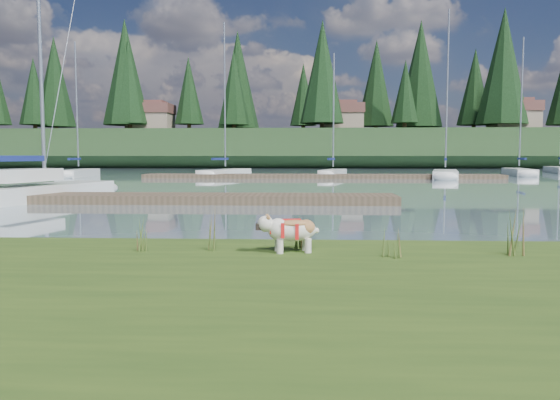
{
  "coord_description": "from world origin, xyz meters",
  "views": [
    {
      "loc": [
        0.91,
        -9.88,
        1.65
      ],
      "look_at": [
        0.45,
        -0.5,
        0.88
      ],
      "focal_mm": 35.0,
      "sensor_mm": 36.0,
      "label": 1
    }
  ],
  "objects": [
    {
      "name": "ground",
      "position": [
        0.0,
        30.0,
        0.0
      ],
      "size": [
        200.0,
        200.0,
        0.0
      ],
      "primitive_type": "plane",
      "color": "#7991A0",
      "rests_on": "ground"
    },
    {
      "name": "bank",
      "position": [
        0.0,
        -6.0,
        0.17
      ],
      "size": [
        60.0,
        9.0,
        0.35
      ],
      "primitive_type": "cube",
      "color": "#334B17",
      "rests_on": "ground"
    },
    {
      "name": "ridge",
      "position": [
        0.0,
        73.0,
        2.5
      ],
      "size": [
        200.0,
        20.0,
        5.0
      ],
      "primitive_type": "cube",
      "color": "#1C3218",
      "rests_on": "ground"
    },
    {
      "name": "bulldog",
      "position": [
        0.7,
        -2.61,
        0.66
      ],
      "size": [
        0.85,
        0.43,
        0.5
      ],
      "rotation": [
        0.0,
        0.0,
        3.33
      ],
      "color": "silver",
      "rests_on": "bank"
    },
    {
      "name": "sailboat_main",
      "position": [
        -8.99,
        10.17,
        0.42
      ],
      "size": [
        3.66,
        9.27,
        13.06
      ],
      "rotation": [
        0.0,
        0.0,
        1.36
      ],
      "color": "silver",
      "rests_on": "ground"
    },
    {
      "name": "dock_near",
      "position": [
        -4.0,
        9.0,
        0.15
      ],
      "size": [
        16.0,
        2.0,
        0.3
      ],
      "primitive_type": "cube",
      "color": "#4C3D2C",
      "rests_on": "ground"
    },
    {
      "name": "dock_far",
      "position": [
        2.0,
        30.0,
        0.15
      ],
      "size": [
        26.0,
        2.2,
        0.3
      ],
      "primitive_type": "cube",
      "color": "#4C3D2C",
      "rests_on": "ground"
    },
    {
      "name": "sailboat_bg_0",
      "position": [
        -17.14,
        33.03,
        0.32
      ],
      "size": [
        1.99,
        7.36,
        10.62
      ],
      "rotation": [
        0.0,
        0.0,
        1.65
      ],
      "color": "silver",
      "rests_on": "ground"
    },
    {
      "name": "sailboat_bg_1",
      "position": [
        -5.37,
        34.0,
        0.33
      ],
      "size": [
        3.71,
        8.3,
        12.16
      ],
      "rotation": [
        0.0,
        0.0,
        1.3
      ],
      "color": "silver",
      "rests_on": "ground"
    },
    {
      "name": "sailboat_bg_2",
      "position": [
        3.11,
        33.43,
        0.33
      ],
      "size": [
        2.68,
        6.4,
        9.63
      ],
      "rotation": [
        0.0,
        0.0,
        1.33
      ],
      "color": "silver",
      "rests_on": "ground"
    },
    {
      "name": "sailboat_bg_3",
      "position": [
        11.34,
        31.74,
        0.32
      ],
      "size": [
        3.61,
        8.59,
        12.35
      ],
      "rotation": [
        0.0,
        0.0,
        1.33
      ],
      "color": "silver",
      "rests_on": "ground"
    },
    {
      "name": "sailboat_bg_4",
      "position": [
        18.78,
        37.35,
        0.33
      ],
      "size": [
        2.78,
        7.93,
        11.5
      ],
      "rotation": [
        0.0,
        0.0,
        1.41
      ],
      "color": "silver",
      "rests_on": "ground"
    },
    {
      "name": "sailboat_bg_5",
      "position": [
        25.67,
        45.14,
        0.32
      ],
      "size": [
        3.45,
        8.57,
        11.97
      ],
      "rotation": [
        0.0,
        0.0,
        1.35
      ],
      "color": "silver",
      "rests_on": "ground"
    },
    {
      "name": "weed_0",
      "position": [
        -0.35,
        -2.52,
        0.6
      ],
      "size": [
        0.17,
        0.14,
        0.61
      ],
      "color": "#475B23",
      "rests_on": "bank"
    },
    {
      "name": "weed_1",
      "position": [
        0.74,
        -2.34,
        0.53
      ],
      "size": [
        0.17,
        0.14,
        0.44
      ],
      "color": "#475B23",
      "rests_on": "bank"
    },
    {
      "name": "weed_2",
      "position": [
        3.61,
        -2.72,
        0.63
      ],
      "size": [
        0.17,
        0.14,
        0.67
      ],
      "color": "#475B23",
      "rests_on": "bank"
    },
    {
      "name": "weed_3",
      "position": [
        -1.35,
        -2.6,
        0.56
      ],
      "size": [
        0.17,
        0.14,
        0.5
      ],
      "color": "#475B23",
      "rests_on": "bank"
    },
    {
      "name": "weed_4",
      "position": [
        2.0,
        -2.95,
        0.51
      ],
      "size": [
        0.17,
        0.14,
        0.37
      ],
      "color": "#475B23",
      "rests_on": "bank"
    },
    {
      "name": "mud_lip",
      "position": [
        0.0,
        -1.6,
        0.07
      ],
      "size": [
        60.0,
        0.5,
        0.14
      ],
      "primitive_type": "cube",
      "color": "#33281C",
      "rests_on": "ground"
    },
    {
      "name": "conifer_1",
      "position": [
        -40.0,
        71.0,
        11.28
      ],
      "size": [
        4.4,
        4.4,
        11.3
      ],
      "color": "#382619",
      "rests_on": "ridge"
    },
    {
      "name": "conifer_2",
      "position": [
        -25.0,
        68.0,
        13.54
      ],
      "size": [
        6.6,
        6.6,
        16.05
      ],
      "color": "#382619",
      "rests_on": "ridge"
    },
    {
      "name": "conifer_3",
      "position": [
        -10.0,
        72.0,
        11.74
      ],
      "size": [
        4.84,
        4.84,
        12.25
      ],
      "color": "#382619",
      "rests_on": "ridge"
    },
    {
      "name": "conifer_4",
      "position": [
        3.0,
        66.0,
        13.09
      ],
      "size": [
        6.16,
        6.16,
        15.1
      ],
      "color": "#382619",
      "rests_on": "ridge"
    },
    {
      "name": "conifer_5",
      "position": [
        15.0,
        70.0,
        10.83
      ],
      "size": [
        3.96,
        3.96,
        10.35
      ],
      "color": "#382619",
      "rests_on": "ridge"
    },
    {
      "name": "conifer_6",
      "position": [
        28.0,
        68.0,
        13.99
      ],
      "size": [
        7.04,
        7.04,
        17.0
      ],
      "color": "#382619",
      "rests_on": "ridge"
    },
    {
      "name": "house_0",
      "position": [
        -22.0,
        70.0,
        7.31
      ],
      "size": [
        6.3,
        5.3,
        4.65
      ],
      "color": "gray",
      "rests_on": "ridge"
    },
    {
      "name": "house_1",
      "position": [
        6.0,
        71.0,
        7.31
      ],
      "size": [
        6.3,
        5.3,
        4.65
      ],
      "color": "gray",
      "rests_on": "ridge"
    },
    {
      "name": "house_2",
      "position": [
        30.0,
        69.0,
        7.31
      ],
      "size": [
        6.3,
        5.3,
        4.65
      ],
      "color": "gray",
      "rests_on": "ridge"
    }
  ]
}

